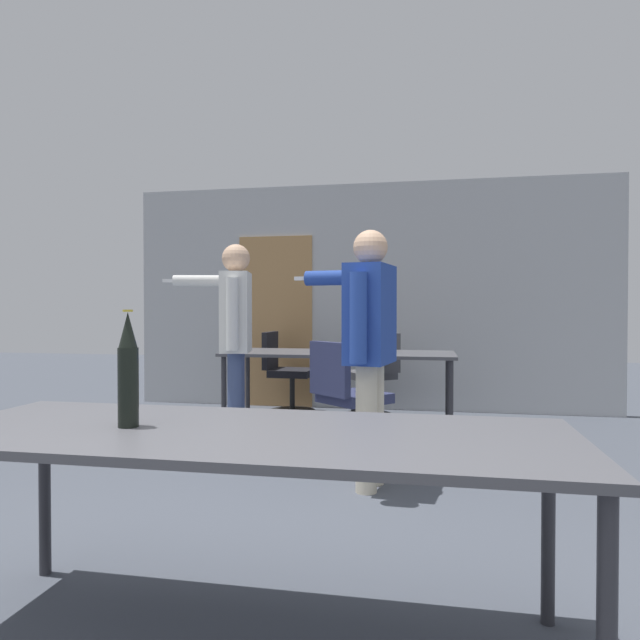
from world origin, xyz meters
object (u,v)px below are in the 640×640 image
office_chair_near_pushed (286,375)px  office_chair_far_left (347,402)px  office_chair_mid_tucked (372,378)px  person_center_tall (368,333)px  beer_bottle (128,372)px  person_right_polo (234,326)px

office_chair_near_pushed → office_chair_far_left: (0.96, -1.75, 0.00)m
office_chair_mid_tucked → office_chair_far_left: size_ratio=1.00×
person_center_tall → office_chair_near_pushed: person_center_tall is taller
person_center_tall → office_chair_mid_tucked: size_ratio=1.84×
office_chair_mid_tucked → beer_bottle: (-0.43, -4.30, 0.53)m
office_chair_mid_tucked → beer_bottle: bearing=-135.1°
person_center_tall → office_chair_near_pushed: 2.88m
office_chair_near_pushed → office_chair_far_left: 1.99m
office_chair_mid_tucked → office_chair_near_pushed: bearing=133.2°
person_center_tall → office_chair_mid_tucked: bearing=14.2°
person_center_tall → office_chair_near_pushed: bearing=34.5°
person_center_tall → person_right_polo: person_right_polo is taller
person_center_tall → person_right_polo: size_ratio=0.99×
person_right_polo → office_chair_far_left: person_right_polo is taller
office_chair_far_left → person_right_polo: bearing=-132.5°
person_center_tall → office_chair_far_left: bearing=26.6°
office_chair_far_left → beer_bottle: size_ratio=2.21×
person_center_tall → office_chair_mid_tucked: 2.50m
office_chair_near_pushed → person_right_polo: bearing=3.2°
beer_bottle → person_center_tall: bearing=71.0°
person_right_polo → person_center_tall: bearing=-133.5°
person_center_tall → office_chair_far_left: 1.03m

